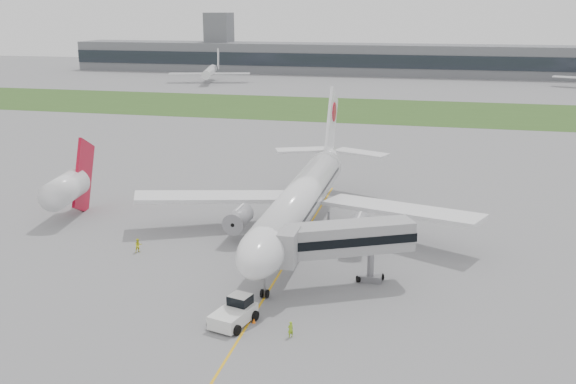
% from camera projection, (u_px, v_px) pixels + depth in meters
% --- Properties ---
extents(ground, '(600.00, 600.00, 0.00)m').
position_uv_depth(ground, '(295.00, 248.00, 83.14)').
color(ground, gray).
rests_on(ground, ground).
extents(apron_markings, '(70.00, 70.00, 0.04)m').
position_uv_depth(apron_markings, '(286.00, 263.00, 78.46)').
color(apron_markings, '#EBA914').
rests_on(apron_markings, ground).
extents(grass_strip, '(600.00, 50.00, 0.02)m').
position_uv_depth(grass_strip, '(380.00, 110.00, 195.46)').
color(grass_strip, '#31541F').
rests_on(grass_strip, ground).
extents(terminal_building, '(320.00, 22.30, 14.00)m').
position_uv_depth(terminal_building, '(403.00, 60.00, 296.36)').
color(terminal_building, slate).
rests_on(terminal_building, ground).
extents(control_tower, '(12.00, 12.00, 56.00)m').
position_uv_depth(control_tower, '(220.00, 71.00, 319.97)').
color(control_tower, slate).
rests_on(control_tower, ground).
extents(airliner, '(48.13, 53.95, 17.88)m').
position_uv_depth(airliner, '(303.00, 196.00, 86.14)').
color(airliner, white).
rests_on(airliner, ground).
extents(pushback_tug, '(4.43, 5.60, 2.58)m').
position_uv_depth(pushback_tug, '(235.00, 312.00, 63.24)').
color(pushback_tug, white).
rests_on(pushback_tug, ground).
extents(jet_bridge, '(15.45, 10.94, 7.55)m').
position_uv_depth(jet_bridge, '(337.00, 240.00, 70.13)').
color(jet_bridge, '#949496').
rests_on(jet_bridge, ground).
extents(safety_cone_left, '(0.45, 0.45, 0.62)m').
position_uv_depth(safety_cone_left, '(221.00, 318.00, 63.83)').
color(safety_cone_left, '#FF660D').
rests_on(safety_cone_left, ground).
extents(safety_cone_right, '(0.36, 0.36, 0.49)m').
position_uv_depth(safety_cone_right, '(254.00, 321.00, 63.39)').
color(safety_cone_right, '#FF660D').
rests_on(safety_cone_right, ground).
extents(ground_crew_near, '(0.70, 0.69, 1.63)m').
position_uv_depth(ground_crew_near, '(290.00, 329.00, 60.54)').
color(ground_crew_near, '#90C320').
rests_on(ground_crew_near, ground).
extents(ground_crew_far, '(1.13, 1.14, 1.86)m').
position_uv_depth(ground_crew_far, '(138.00, 246.00, 81.57)').
color(ground_crew_far, yellow).
rests_on(ground_crew_far, ground).
extents(neighbor_aircraft, '(5.30, 14.76, 11.95)m').
position_uv_depth(neighbor_aircraft, '(68.00, 187.00, 93.89)').
color(neighbor_aircraft, '#AD0922').
rests_on(neighbor_aircraft, ground).
extents(distant_aircraft_left, '(40.04, 37.19, 12.88)m').
position_uv_depth(distant_aircraft_left, '(210.00, 83.00, 268.90)').
color(distant_aircraft_left, white).
rests_on(distant_aircraft_left, ground).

